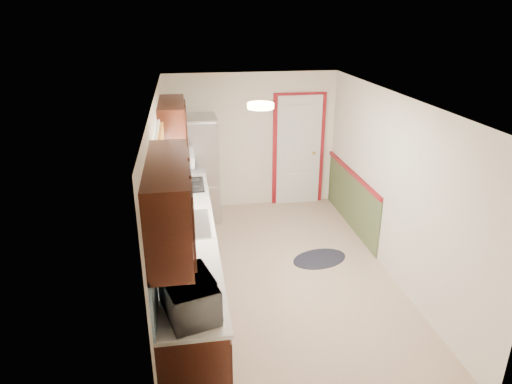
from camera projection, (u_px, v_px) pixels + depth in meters
name	position (u px, v px, depth m)	size (l,w,h in m)	color
room_shell	(281.00, 193.00, 5.79)	(3.20, 5.20, 2.52)	tan
kitchen_run	(185.00, 238.00, 5.48)	(0.63, 4.00, 2.20)	#37150C
back_wall_trim	(309.00, 160.00, 8.07)	(1.12, 2.30, 2.08)	maroon
ceiling_fixture	(261.00, 106.00, 5.13)	(0.30, 0.30, 0.06)	#FFD88C
microwave	(190.00, 293.00, 3.84)	(0.60, 0.33, 0.41)	white
refrigerator	(196.00, 169.00, 7.63)	(0.76, 0.75, 1.77)	#B7B7BC
rug	(320.00, 259.00, 6.62)	(0.82, 0.53, 0.01)	black
cooktop	(186.00, 185.00, 6.76)	(0.53, 0.63, 0.02)	black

